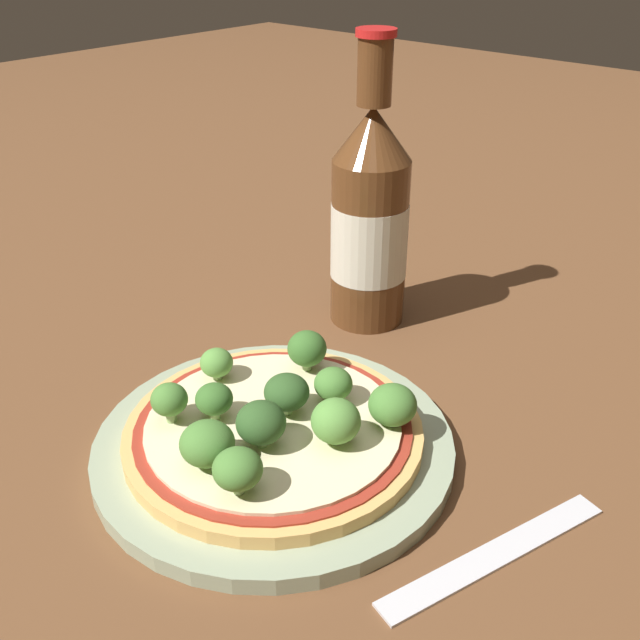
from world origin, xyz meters
name	(u,v)px	position (x,y,z in m)	size (l,w,h in m)	color
ground_plane	(274,452)	(0.00, 0.00, 0.00)	(3.00, 3.00, 0.00)	brown
plate	(279,442)	(0.00, 0.00, 0.01)	(0.25, 0.25, 0.01)	#93A384
pizza	(279,427)	(0.00, 0.00, 0.02)	(0.21, 0.21, 0.01)	tan
broccoli_floret_0	(333,384)	(0.01, 0.05, 0.04)	(0.03, 0.03, 0.03)	#89A866
broccoli_floret_1	(307,349)	(-0.03, 0.06, 0.04)	(0.03, 0.03, 0.03)	#89A866
broccoli_floret_2	(261,423)	(0.01, -0.02, 0.04)	(0.03, 0.03, 0.03)	#89A866
broccoli_floret_3	(336,421)	(0.05, 0.01, 0.04)	(0.03, 0.03, 0.03)	#89A866
broccoli_floret_4	(393,405)	(0.06, 0.05, 0.04)	(0.03, 0.03, 0.03)	#89A866
broccoli_floret_5	(238,469)	(0.03, -0.06, 0.04)	(0.03, 0.03, 0.03)	#89A866
broccoli_floret_6	(217,363)	(-0.07, 0.01, 0.04)	(0.02, 0.02, 0.02)	#89A866
broccoli_floret_7	(204,442)	(0.00, -0.06, 0.04)	(0.03, 0.03, 0.03)	#89A866
broccoli_floret_8	(214,399)	(-0.03, -0.02, 0.04)	(0.03, 0.03, 0.03)	#89A866
broccoli_floret_9	(169,400)	(-0.05, -0.05, 0.04)	(0.03, 0.03, 0.03)	#89A866
broccoli_floret_10	(286,392)	(0.00, 0.01, 0.04)	(0.03, 0.03, 0.03)	#89A866
beer_bottle	(370,219)	(-0.07, 0.20, 0.10)	(0.07, 0.07, 0.25)	#563319
fork	(495,554)	(0.16, 0.02, 0.00)	(0.07, 0.16, 0.00)	silver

